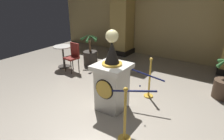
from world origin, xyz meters
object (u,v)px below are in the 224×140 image
(stanchion_near, at_px, (125,122))
(potted_palm_right, at_px, (224,85))
(cafe_table, at_px, (63,54))
(stanchion_far, at_px, (149,83))
(pedestal_clock, at_px, (112,80))
(potted_palm_left, at_px, (90,56))
(cafe_chair_red, at_px, (73,55))

(stanchion_near, xyz_separation_m, potted_palm_right, (1.29, 2.73, -0.04))
(potted_palm_right, relative_size, cafe_table, 1.45)
(stanchion_far, relative_size, potted_palm_right, 0.95)
(pedestal_clock, xyz_separation_m, cafe_table, (-2.93, 1.27, -0.21))
(cafe_table, bearing_deg, potted_palm_right, 8.06)
(potted_palm_left, distance_m, cafe_table, 0.97)
(potted_palm_right, bearing_deg, potted_palm_left, 179.99)
(pedestal_clock, distance_m, potted_palm_right, 2.89)
(potted_palm_left, height_order, potted_palm_right, potted_palm_left)
(pedestal_clock, xyz_separation_m, cafe_chair_red, (-2.37, 1.20, -0.13))
(stanchion_near, xyz_separation_m, potted_palm_left, (-3.05, 2.73, -0.03))
(potted_palm_right, xyz_separation_m, cafe_table, (-5.00, -0.71, 0.16))
(pedestal_clock, distance_m, stanchion_far, 1.14)
(stanchion_far, xyz_separation_m, potted_palm_right, (1.58, 1.01, -0.04))
(stanchion_near, distance_m, cafe_chair_red, 3.71)
(cafe_chair_red, bearing_deg, stanchion_far, -4.46)
(potted_palm_left, xyz_separation_m, cafe_chair_red, (-0.09, -0.78, 0.23))
(cafe_table, bearing_deg, potted_palm_left, 47.40)
(pedestal_clock, bearing_deg, stanchion_near, -44.03)
(potted_palm_left, relative_size, potted_palm_right, 1.06)
(pedestal_clock, relative_size, stanchion_near, 1.71)
(potted_palm_left, height_order, cafe_chair_red, potted_palm_left)
(cafe_chair_red, bearing_deg, stanchion_near, -31.78)
(pedestal_clock, distance_m, potted_palm_left, 3.04)
(potted_palm_left, bearing_deg, cafe_chair_red, -96.78)
(stanchion_near, distance_m, potted_palm_left, 4.10)
(pedestal_clock, distance_m, cafe_chair_red, 2.66)
(potted_palm_left, bearing_deg, cafe_table, -132.60)
(stanchion_far, distance_m, cafe_table, 3.43)
(cafe_table, bearing_deg, stanchion_near, -28.65)
(stanchion_far, relative_size, cafe_chair_red, 1.10)
(stanchion_near, height_order, cafe_table, stanchion_near)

